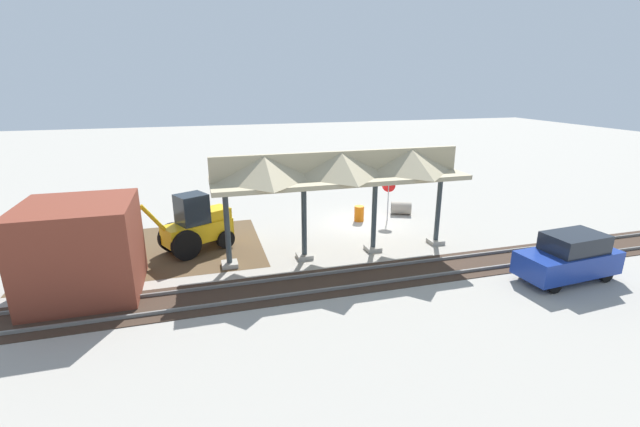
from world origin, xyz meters
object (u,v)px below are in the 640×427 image
(concrete_pipe, at_px, (401,208))
(distant_parked_car, at_px, (569,257))
(traffic_barrel, at_px, (359,214))
(backhoe, at_px, (194,226))
(brick_utility_building, at_px, (82,250))
(stop_sign, at_px, (389,191))

(concrete_pipe, relative_size, distant_parked_car, 0.33)
(distant_parked_car, height_order, traffic_barrel, distant_parked_car)
(backhoe, height_order, brick_utility_building, brick_utility_building)
(stop_sign, bearing_deg, concrete_pipe, -144.29)
(distant_parked_car, bearing_deg, traffic_barrel, -60.28)
(concrete_pipe, bearing_deg, stop_sign, 35.71)
(stop_sign, distance_m, backhoe, 10.96)
(brick_utility_building, bearing_deg, distant_parked_car, 167.57)
(distant_parked_car, relative_size, traffic_barrel, 4.80)
(stop_sign, xyz_separation_m, distant_parked_car, (-3.86, 9.15, -0.83))
(backhoe, relative_size, traffic_barrel, 5.74)
(backhoe, relative_size, brick_utility_building, 1.32)
(stop_sign, relative_size, distant_parked_car, 0.58)
(stop_sign, relative_size, traffic_barrel, 2.78)
(backhoe, xyz_separation_m, concrete_pipe, (-12.18, -2.68, -0.88))
(brick_utility_building, distance_m, traffic_barrel, 14.39)
(brick_utility_building, distance_m, distant_parked_car, 19.18)
(stop_sign, bearing_deg, backhoe, 8.94)
(backhoe, distance_m, concrete_pipe, 12.50)
(stop_sign, xyz_separation_m, concrete_pipe, (-1.36, -0.98, -1.43))
(concrete_pipe, distance_m, traffic_barrel, 3.02)
(brick_utility_building, xyz_separation_m, traffic_barrel, (-13.25, -5.45, -1.35))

